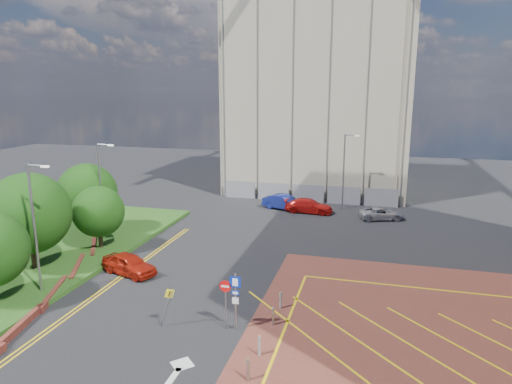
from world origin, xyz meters
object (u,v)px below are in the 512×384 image
at_px(lamp_left_far, 101,187).
at_px(lamp_back, 344,169).
at_px(tree_c, 98,212).
at_px(tree_d, 87,193).
at_px(lamp_left_near, 35,223).
at_px(tree_b, 29,213).
at_px(car_red_left, 129,264).
at_px(warning_sign, 168,303).
at_px(car_blue_back, 284,202).
at_px(car_silver_back, 381,214).
at_px(sign_cluster, 232,296).
at_px(car_red_back, 309,206).

relative_size(lamp_left_far, lamp_back, 1.00).
xyz_separation_m(tree_c, tree_d, (-3.00, 3.00, 0.68)).
xyz_separation_m(tree_d, lamp_left_near, (4.08, -11.00, 0.79)).
bearing_deg(lamp_left_near, tree_b, 135.75).
distance_m(tree_c, car_red_left, 6.39).
xyz_separation_m(tree_c, lamp_back, (17.58, 18.00, 1.17)).
distance_m(tree_b, warning_sign, 13.58).
bearing_deg(lamp_left_near, warning_sign, -10.20).
relative_size(lamp_left_near, car_blue_back, 1.69).
xyz_separation_m(tree_b, car_blue_back, (13.57, 21.19, -3.46)).
bearing_deg(car_silver_back, tree_c, 105.61).
xyz_separation_m(sign_cluster, car_silver_back, (7.72, 23.82, -1.36)).
relative_size(tree_b, car_red_left, 1.60).
xyz_separation_m(tree_c, car_red_back, (14.26, 15.56, -2.48)).
bearing_deg(car_red_back, car_red_left, 156.13).
distance_m(car_red_back, car_silver_back, 7.30).
xyz_separation_m(tree_b, car_red_back, (16.26, 20.56, -3.52)).
bearing_deg(warning_sign, tree_d, 136.65).
height_order(tree_b, sign_cluster, tree_b).
height_order(sign_cluster, warning_sign, sign_cluster).
xyz_separation_m(lamp_back, car_blue_back, (-6.01, -1.81, -3.58)).
distance_m(tree_b, tree_d, 8.07).
bearing_deg(car_blue_back, car_red_left, 177.49).
relative_size(warning_sign, car_red_back, 0.45).
relative_size(tree_b, tree_c, 1.38).
relative_size(tree_b, sign_cluster, 2.11).
xyz_separation_m(lamp_left_far, sign_cluster, (14.72, -11.02, -2.71)).
distance_m(tree_c, warning_sign, 14.34).
height_order(car_red_left, car_blue_back, car_blue_back).
distance_m(tree_d, car_silver_back, 27.40).
height_order(tree_c, tree_d, tree_d).
distance_m(tree_b, lamp_back, 30.21).
bearing_deg(sign_cluster, car_silver_back, 72.04).
distance_m(lamp_left_far, warning_sign, 16.61).
height_order(tree_b, tree_c, tree_b).
height_order(tree_d, lamp_left_near, lamp_left_near).
bearing_deg(tree_d, car_red_left, -41.19).
distance_m(lamp_left_near, car_blue_back, 26.65).
relative_size(tree_d, car_red_left, 1.44).
bearing_deg(tree_d, lamp_left_far, -25.68).
distance_m(tree_d, car_red_back, 21.58).
xyz_separation_m(car_blue_back, car_red_back, (2.69, -0.63, -0.06)).
height_order(tree_c, car_silver_back, tree_c).
bearing_deg(car_silver_back, car_red_left, 118.61).
bearing_deg(car_red_back, tree_c, 140.27).
xyz_separation_m(tree_d, lamp_back, (20.58, 15.00, 0.49)).
bearing_deg(car_red_back, warning_sign, 174.15).
relative_size(lamp_left_near, car_red_left, 1.90).
xyz_separation_m(tree_b, tree_d, (-1.00, 8.00, -0.37)).
relative_size(lamp_left_near, warning_sign, 3.58).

